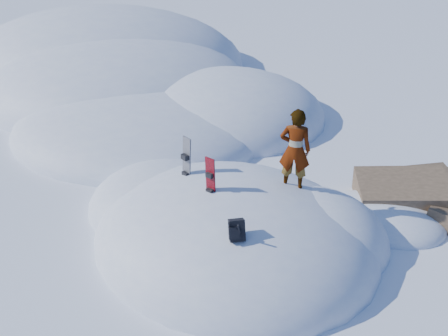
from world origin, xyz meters
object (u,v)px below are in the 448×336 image
at_px(snowboard_red, 210,184).
at_px(backpack, 236,231).
at_px(person, 295,150).
at_px(snowboard_dark, 186,167).

bearing_deg(snowboard_red, backpack, -31.15).
relative_size(snowboard_red, person, 0.69).
xyz_separation_m(snowboard_red, person, (1.55, 1.28, 0.61)).
distance_m(snowboard_dark, person, 2.71).
bearing_deg(person, snowboard_red, 28.82).
relative_size(snowboard_red, backpack, 2.68).
height_order(backpack, person, person).
height_order(snowboard_dark, backpack, snowboard_dark).
relative_size(snowboard_dark, person, 0.81).
xyz_separation_m(snowboard_dark, person, (2.54, 0.62, 0.71)).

